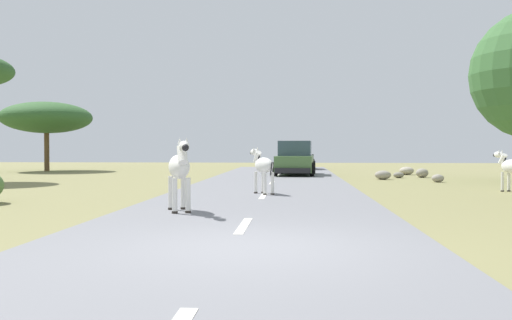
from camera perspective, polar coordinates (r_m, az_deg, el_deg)
The scene contains 14 objects.
ground_plane at distance 7.75m, azimuth -0.22°, elevation -9.38°, with size 90.00×90.00×0.00m, color olive.
road at distance 7.78m, azimuth -2.69°, elevation -9.16°, with size 6.00×64.00×0.05m, color slate.
lane_markings at distance 6.80m, azimuth -3.69°, elevation -10.44°, with size 0.16×56.00×0.01m.
zebra_0 at distance 11.87m, azimuth -8.00°, elevation -0.82°, with size 0.83×1.63×1.60m.
zebra_1 at distance 19.45m, azimuth 25.11°, elevation -0.66°, with size 0.68×1.41×1.37m.
zebra_3 at distance 16.37m, azimuth 0.71°, elevation -0.61°, with size 0.93×1.38×1.42m.
car_0 at distance 36.12m, azimuth 4.31°, elevation 0.34°, with size 2.24×4.45×1.74m.
car_1 at distance 28.05m, azimuth 4.12°, elevation 0.08°, with size 2.21×4.43×1.74m.
tree_4 at distance 35.96m, azimuth -21.09°, elevation 4.15°, with size 5.48×5.48×4.26m.
rock_0 at distance 23.95m, azimuth 18.50°, elevation -1.82°, with size 0.51×0.44×0.33m, color gray.
rock_1 at distance 30.09m, azimuth 15.49°, elevation -1.10°, with size 0.76×0.71×0.43m, color #A89E8C.
rock_2 at distance 27.46m, azimuth 17.00°, elevation -1.31°, with size 0.59×0.54×0.44m, color gray.
rock_3 at distance 25.28m, azimuth 13.15°, elevation -1.54°, with size 0.73×0.53×0.41m, color gray.
rock_4 at distance 26.83m, azimuth 14.71°, elevation -1.53°, with size 0.50×0.40×0.28m, color gray.
Camera 1 is at (0.57, -7.60, 1.43)m, focal length 38.21 mm.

